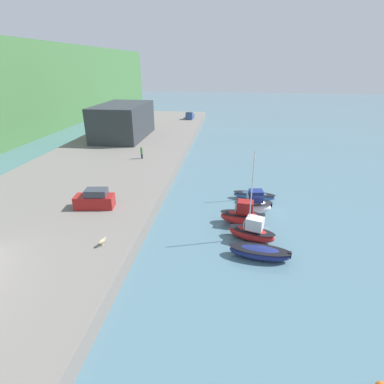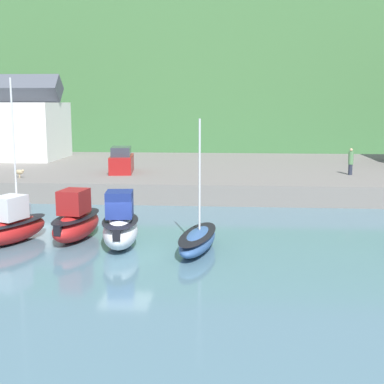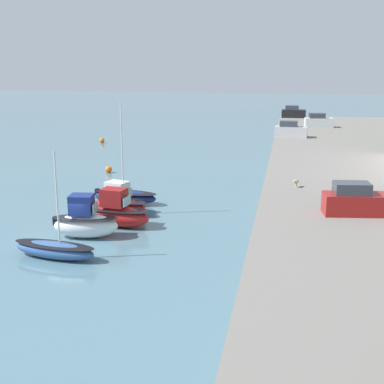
# 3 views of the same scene
# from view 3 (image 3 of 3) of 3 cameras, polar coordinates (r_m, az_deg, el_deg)

# --- Properties ---
(ground_plane) EXTENTS (320.00, 320.00, 0.00)m
(ground_plane) POSITION_cam_3_polar(r_m,az_deg,el_deg) (36.40, -12.91, -4.85)
(ground_plane) COLOR slate
(moored_boat_0) EXTENTS (2.53, 5.69, 1.11)m
(moored_boat_0) POSITION_cam_3_polar(r_m,az_deg,el_deg) (44.20, -7.14, -0.46)
(moored_boat_0) COLOR navy
(moored_boat_0) RESTS_ON ground_plane
(moored_boat_1) EXTENTS (3.14, 4.96, 8.54)m
(moored_boat_1) POSITION_cam_3_polar(r_m,az_deg,el_deg) (41.19, -7.72, -1.06)
(moored_boat_1) COLOR red
(moored_boat_1) RESTS_ON ground_plane
(moored_boat_2) EXTENTS (2.37, 4.99, 2.75)m
(moored_boat_2) POSITION_cam_3_polar(r_m,az_deg,el_deg) (38.06, -8.01, -2.20)
(moored_boat_2) COLOR red
(moored_boat_2) RESTS_ON ground_plane
(moored_boat_3) EXTENTS (2.32, 4.55, 2.92)m
(moored_boat_3) POSITION_cam_3_polar(r_m,az_deg,el_deg) (36.06, -11.34, -3.13)
(moored_boat_3) COLOR white
(moored_boat_3) RESTS_ON ground_plane
(moored_boat_4) EXTENTS (2.29, 5.53, 6.52)m
(moored_boat_4) POSITION_cam_3_polar(r_m,az_deg,el_deg) (32.93, -14.46, -5.93)
(moored_boat_4) COLOR #33568E
(moored_boat_4) RESTS_ON ground_plane
(parked_car_0) EXTENTS (2.33, 4.40, 2.16)m
(parked_car_0) POSITION_cam_3_polar(r_m,az_deg,el_deg) (36.93, 16.98, -0.91)
(parked_car_0) COLOR maroon
(parked_car_0) RESTS_ON quay_promenade
(parked_car_1) EXTENTS (2.11, 4.32, 2.16)m
(parked_car_1) POSITION_cam_3_polar(r_m,az_deg,el_deg) (72.45, 10.48, 6.51)
(parked_car_1) COLOR #B7B7BC
(parked_car_1) RESTS_ON quay_promenade
(parked_car_2) EXTENTS (1.87, 4.23, 2.16)m
(parked_car_2) POSITION_cam_3_polar(r_m,az_deg,el_deg) (97.40, 10.75, 8.34)
(parked_car_2) COLOR black
(parked_car_2) RESTS_ON quay_promenade
(parked_car_3) EXTENTS (2.29, 4.39, 2.16)m
(parked_car_3) POSITION_cam_3_polar(r_m,az_deg,el_deg) (84.01, 13.34, 7.36)
(parked_car_3) COLOR silver
(parked_car_3) RESTS_ON quay_promenade
(dog_on_quay) EXTENTS (0.87, 0.58, 0.68)m
(dog_on_quay) POSITION_cam_3_polar(r_m,az_deg,el_deg) (43.79, 11.05, 1.09)
(dog_on_quay) COLOR tan
(dog_on_quay) RESTS_ON quay_promenade
(mooring_buoy_0) EXTENTS (0.73, 0.73, 0.73)m
(mooring_buoy_0) POSITION_cam_3_polar(r_m,az_deg,el_deg) (77.27, -9.59, 5.45)
(mooring_buoy_0) COLOR orange
(mooring_buoy_0) RESTS_ON ground_plane
(mooring_buoy_1) EXTENTS (0.71, 0.71, 0.71)m
(mooring_buoy_1) POSITION_cam_3_polar(r_m,az_deg,el_deg) (56.58, -8.89, 2.40)
(mooring_buoy_1) COLOR orange
(mooring_buoy_1) RESTS_ON ground_plane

